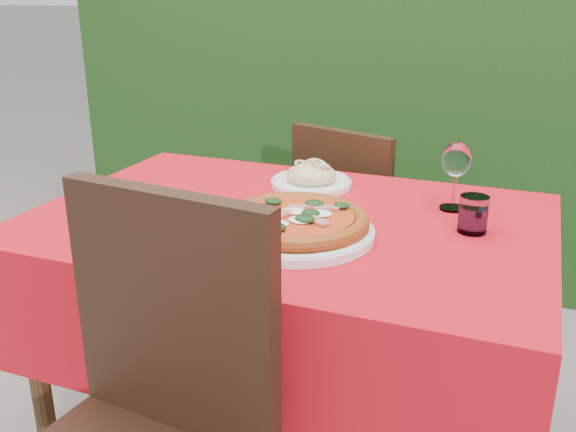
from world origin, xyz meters
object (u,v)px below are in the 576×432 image
at_px(chair_near, 141,426).
at_px(wine_glass, 456,162).
at_px(pasta_plate, 311,178).
at_px(chair_far, 354,227).
at_px(fork, 154,203).
at_px(pizza_plate, 296,224).
at_px(water_glass, 473,216).

distance_m(chair_near, wine_glass, 0.96).
relative_size(chair_near, pasta_plate, 4.18).
distance_m(chair_far, fork, 0.82).
xyz_separation_m(chair_near, fork, (-0.32, 0.56, 0.20)).
relative_size(chair_near, pizza_plate, 2.68).
xyz_separation_m(pizza_plate, wine_glass, (0.30, 0.32, 0.09)).
height_order(pizza_plate, wine_glass, wine_glass).
distance_m(chair_far, pasta_plate, 0.49).
bearing_deg(chair_far, pizza_plate, 113.32).
bearing_deg(chair_near, chair_far, 94.62).
xyz_separation_m(chair_far, pizza_plate, (0.07, -0.77, 0.29)).
height_order(pizza_plate, fork, pizza_plate).
distance_m(pasta_plate, wine_glass, 0.42).
bearing_deg(wine_glass, chair_near, -117.13).
xyz_separation_m(water_glass, wine_glass, (-0.06, 0.14, 0.08)).
distance_m(chair_far, water_glass, 0.80).
bearing_deg(pizza_plate, chair_near, -102.63).
height_order(chair_far, water_glass, chair_far).
height_order(chair_near, pizza_plate, chair_near).
bearing_deg(wine_glass, pasta_plate, 172.34).
height_order(chair_near, pasta_plate, chair_near).
distance_m(chair_near, pizza_plate, 0.55).
height_order(chair_far, pizza_plate, chair_far).
relative_size(water_glass, wine_glass, 0.49).
relative_size(chair_near, wine_glass, 5.42).
bearing_deg(fork, pasta_plate, 12.74).
height_order(pasta_plate, water_glass, water_glass).
distance_m(pizza_plate, fork, 0.43).
bearing_deg(water_glass, wine_glass, 114.18).
relative_size(pasta_plate, water_glass, 2.63).
relative_size(chair_far, pasta_plate, 3.68).
bearing_deg(water_glass, chair_far, 126.75).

